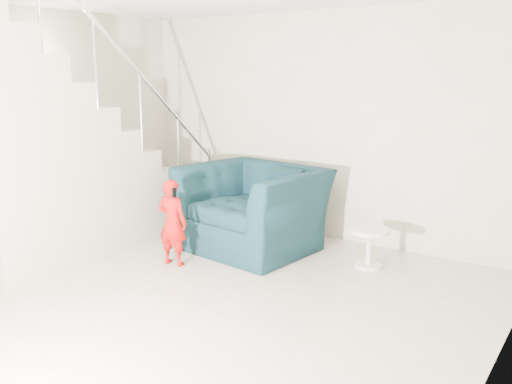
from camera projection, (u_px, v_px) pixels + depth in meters
floor at (162, 313)px, 4.59m from camera, size 5.50×5.50×0.00m
back_wall at (318, 127)px, 6.51m from camera, size 5.00×0.00×5.00m
right_wall at (490, 196)px, 2.91m from camera, size 0.00×5.50×5.50m
armchair at (253, 208)px, 6.19m from camera, size 1.58×1.42×0.94m
toddler at (172, 222)px, 5.65m from camera, size 0.36×0.26×0.92m
side_table at (369, 241)px, 5.61m from camera, size 0.42×0.42×0.42m
staircase at (61, 170)px, 5.93m from camera, size 1.02×3.03×3.62m
cushion at (287, 186)px, 6.20m from camera, size 0.42×0.20×0.41m
throw at (207, 192)px, 6.49m from camera, size 0.04×0.43×0.48m
phone at (174, 193)px, 5.49m from camera, size 0.03×0.05×0.10m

